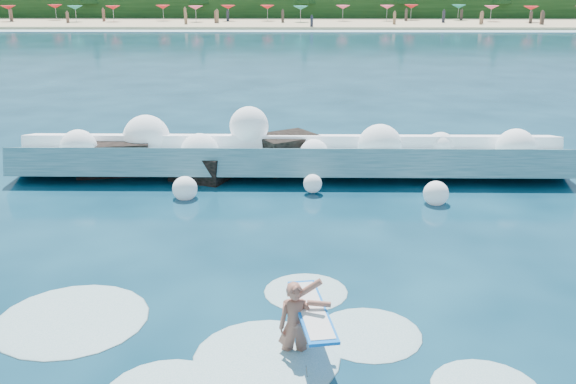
% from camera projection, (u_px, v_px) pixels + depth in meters
% --- Properties ---
extents(ground, '(200.00, 200.00, 0.00)m').
position_uv_depth(ground, '(218.00, 273.00, 13.97)').
color(ground, '#072538').
rests_on(ground, ground).
extents(beach, '(140.00, 20.00, 0.40)m').
position_uv_depth(beach, '(285.00, 23.00, 87.87)').
color(beach, tan).
rests_on(beach, ground).
extents(wet_band, '(140.00, 5.00, 0.08)m').
position_uv_depth(wet_band, '(283.00, 31.00, 77.49)').
color(wet_band, silver).
rests_on(wet_band, ground).
extents(treeline, '(140.00, 4.00, 5.00)m').
position_uv_depth(treeline, '(286.00, 3.00, 96.62)').
color(treeline, black).
rests_on(treeline, ground).
extents(breaking_wave, '(17.64, 2.76, 1.52)m').
position_uv_depth(breaking_wave, '(291.00, 158.00, 20.92)').
color(breaking_wave, teal).
rests_on(breaking_wave, ground).
extents(rock_cluster, '(8.21, 3.31, 1.34)m').
position_uv_depth(rock_cluster, '(194.00, 159.00, 21.15)').
color(rock_cluster, black).
rests_on(rock_cluster, ground).
extents(surfer_with_board, '(1.00, 2.81, 1.57)m').
position_uv_depth(surfer_with_board, '(299.00, 323.00, 10.82)').
color(surfer_with_board, '#A45F4C').
rests_on(surfer_with_board, ground).
extents(wave_spray, '(15.04, 4.57, 2.19)m').
position_uv_depth(wave_spray, '(275.00, 145.00, 20.69)').
color(wave_spray, white).
rests_on(wave_spray, ground).
extents(surf_foam, '(9.51, 5.33, 0.14)m').
position_uv_depth(surf_foam, '(212.00, 341.00, 11.36)').
color(surf_foam, silver).
rests_on(surf_foam, ground).
extents(beach_umbrellas, '(109.64, 6.62, 0.50)m').
position_uv_depth(beach_umbrellas, '(287.00, 7.00, 89.13)').
color(beach_umbrellas, red).
rests_on(beach_umbrellas, ground).
extents(beachgoers, '(92.44, 13.00, 1.94)m').
position_uv_depth(beachgoers, '(265.00, 18.00, 84.71)').
color(beachgoers, '#3F332D').
rests_on(beachgoers, ground).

